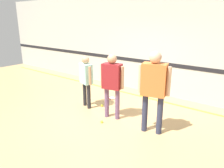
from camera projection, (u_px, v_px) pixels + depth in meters
ground_plane at (106, 119)px, 5.46m from camera, size 16.00×16.00×0.00m
wall_back at (156, 45)px, 6.90m from camera, size 16.00×0.07×3.20m
floor_stripe at (145, 97)px, 6.92m from camera, size 14.40×0.10×0.01m
person_instructor at (112, 80)px, 5.23m from camera, size 0.60×0.33×1.61m
person_student_left at (86, 76)px, 5.94m from camera, size 0.52×0.35×1.44m
person_student_right at (154, 84)px, 4.51m from camera, size 0.66×0.39×1.79m
racket_spare_on_floor at (113, 98)px, 6.85m from camera, size 0.31×0.51×0.03m
tennis_ball_near_instructor at (102, 122)px, 5.22m from camera, size 0.07×0.07×0.07m
tennis_ball_by_spare_racket at (115, 97)px, 6.89m from camera, size 0.07×0.07×0.07m
tennis_ball_stray_left at (102, 105)px, 6.20m from camera, size 0.07×0.07×0.07m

